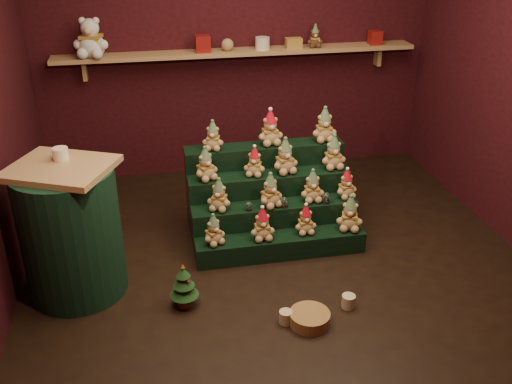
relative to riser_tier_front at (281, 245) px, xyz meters
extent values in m
plane|color=black|center=(-0.04, -0.16, -0.09)|extent=(4.00, 4.00, 0.00)
cube|color=black|center=(-0.04, 1.89, 1.31)|extent=(4.00, 0.10, 2.80)
cube|color=black|center=(-0.04, -2.21, 1.31)|extent=(4.00, 0.10, 2.80)
cube|color=tan|center=(-0.04, 1.71, 1.21)|extent=(3.60, 0.26, 0.04)
cube|color=tan|center=(-1.54, 1.78, 1.09)|extent=(0.04, 0.12, 0.20)
cube|color=tan|center=(1.46, 1.78, 1.09)|extent=(0.04, 0.12, 0.20)
cube|color=black|center=(0.00, 0.00, 0.00)|extent=(1.40, 0.22, 0.18)
cube|color=black|center=(0.00, 0.22, 0.09)|extent=(1.40, 0.22, 0.36)
cube|color=black|center=(0.00, 0.44, 0.18)|extent=(1.40, 0.22, 0.54)
cube|color=black|center=(0.00, 0.66, 0.27)|extent=(1.40, 0.22, 0.72)
cylinder|color=black|center=(-0.23, 0.16, 0.28)|extent=(0.05, 0.05, 0.02)
sphere|color=white|center=(-0.23, 0.16, 0.32)|extent=(0.06, 0.06, 0.06)
cylinder|color=black|center=(0.06, 0.16, 0.28)|extent=(0.06, 0.06, 0.02)
sphere|color=white|center=(0.06, 0.16, 0.32)|extent=(0.07, 0.07, 0.07)
cylinder|color=black|center=(0.42, 0.16, 0.28)|extent=(0.07, 0.07, 0.03)
sphere|color=white|center=(0.42, 0.16, 0.33)|extent=(0.07, 0.07, 0.07)
cube|color=tan|center=(-1.59, -0.16, 0.91)|extent=(0.84, 0.78, 0.04)
cylinder|color=black|center=(-1.59, -0.16, 0.40)|extent=(0.71, 0.71, 0.97)
cylinder|color=beige|center=(-1.59, -0.06, 0.97)|extent=(0.11, 0.11, 0.09)
cylinder|color=#4C321B|center=(-0.83, -0.52, -0.06)|extent=(0.10, 0.10, 0.05)
cone|color=#133514|center=(-0.83, -0.52, 0.06)|extent=(0.21, 0.21, 0.10)
cone|color=#133514|center=(-0.83, -0.52, 0.13)|extent=(0.16, 0.16, 0.09)
cone|color=#133514|center=(-0.83, -0.52, 0.20)|extent=(0.10, 0.10, 0.07)
cone|color=yellow|center=(-0.83, -0.52, 0.25)|extent=(0.03, 0.03, 0.03)
cylinder|color=beige|center=(-0.17, -0.85, -0.04)|extent=(0.09, 0.09, 0.09)
cylinder|color=beige|center=(0.32, -0.77, -0.04)|extent=(0.10, 0.10, 0.10)
cylinder|color=olive|center=(-0.01, -0.89, -0.05)|extent=(0.31, 0.31, 0.09)
cube|color=maroon|center=(-0.40, 1.69, 1.31)|extent=(0.14, 0.14, 0.16)
cylinder|color=beige|center=(0.20, 1.69, 1.29)|extent=(0.14, 0.14, 0.12)
cube|color=maroon|center=(1.37, 1.69, 1.30)|extent=(0.12, 0.12, 0.14)
sphere|color=tan|center=(-0.15, 1.69, 1.29)|extent=(0.12, 0.12, 0.12)
cube|color=orange|center=(0.51, 1.69, 1.28)|extent=(0.16, 0.10, 0.10)
camera|label=1|loc=(-0.98, -3.88, 2.48)|focal=40.00mm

